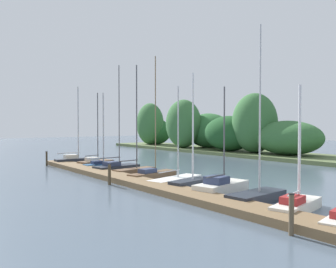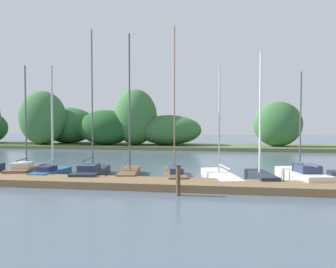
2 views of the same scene
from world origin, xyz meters
name	(u,v)px [view 2 (image 2 of 2)]	position (x,y,z in m)	size (l,w,h in m)	color
dock_pier	(191,185)	(0.00, 13.73, 0.17)	(27.74, 1.80, 0.35)	brown
far_shore	(133,127)	(-8.54, 35.43, 2.67)	(71.47, 8.00, 7.32)	#56663D
sailboat_1	(26,169)	(-9.93, 16.03, 0.34)	(1.93, 3.50, 6.49)	brown
sailboat_2	(52,170)	(-8.05, 15.63, 0.40)	(1.15, 3.09, 6.34)	#285684
sailboat_3	(92,171)	(-5.71, 15.82, 0.35)	(1.74, 3.96, 8.35)	#232833
sailboat_4	(130,170)	(-3.62, 16.23, 0.39)	(1.43, 3.69, 8.13)	brown
sailboat_5	(175,172)	(-1.01, 16.05, 0.34)	(1.71, 4.24, 8.38)	brown
sailboat_6	(220,175)	(1.45, 16.16, 0.25)	(2.18, 4.53, 6.14)	white
sailboat_7	(260,175)	(3.49, 15.67, 0.39)	(1.34, 3.12, 6.69)	#232833
sailboat_8	(301,175)	(5.62, 15.98, 0.38)	(2.00, 3.89, 5.74)	silver
mooring_piling_1	(178,180)	(-0.44, 12.38, 0.64)	(0.21, 0.21, 1.28)	#4C3D28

